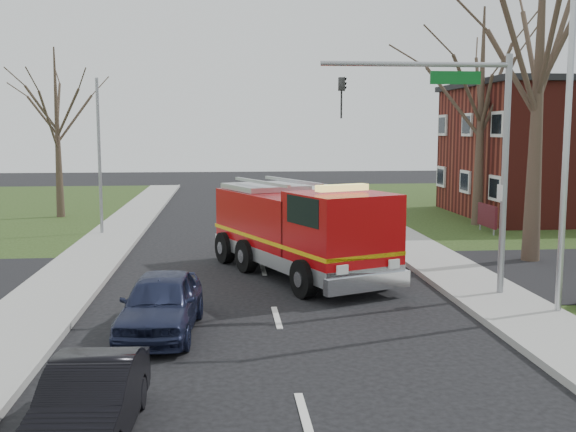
{
  "coord_description": "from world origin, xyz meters",
  "views": [
    {
      "loc": [
        -1.28,
        -16.59,
        4.75
      ],
      "look_at": [
        0.73,
        4.71,
        2.0
      ],
      "focal_mm": 42.0,
      "sensor_mm": 36.0,
      "label": 1
    }
  ],
  "objects": [
    {
      "name": "sidewalk_right",
      "position": [
        6.2,
        0.0,
        0.07
      ],
      "size": [
        2.4,
        80.0,
        0.15
      ],
      "primitive_type": "cube",
      "color": "#9C9C97",
      "rests_on": "ground"
    },
    {
      "name": "health_center_sign",
      "position": [
        10.5,
        12.5,
        0.88
      ],
      "size": [
        0.12,
        2.0,
        1.4
      ],
      "color": "#491119",
      "rests_on": "ground"
    },
    {
      "name": "bare_tree_left",
      "position": [
        -10.0,
        20.0,
        5.56
      ],
      "size": [
        4.5,
        4.5,
        9.0
      ],
      "color": "#32281D",
      "rests_on": "ground"
    },
    {
      "name": "utility_pole_far",
      "position": [
        -6.8,
        14.0,
        3.5
      ],
      "size": [
        0.14,
        0.14,
        7.0
      ],
      "primitive_type": "cylinder",
      "color": "gray",
      "rests_on": "ground"
    },
    {
      "name": "fire_engine",
      "position": [
        1.15,
        4.84,
        1.44
      ],
      "size": [
        5.5,
        8.3,
        3.17
      ],
      "rotation": [
        0.0,
        0.0,
        0.39
      ],
      "color": "#9F070A",
      "rests_on": "ground"
    },
    {
      "name": "streetlight_pole",
      "position": [
        7.14,
        -0.5,
        4.55
      ],
      "size": [
        1.48,
        0.16,
        8.4
      ],
      "color": "#B7BABF",
      "rests_on": "ground"
    },
    {
      "name": "parked_car_maroon",
      "position": [
        -2.8,
        -1.0,
        0.72
      ],
      "size": [
        2.0,
        4.32,
        1.43
      ],
      "primitive_type": "imported",
      "rotation": [
        0.0,
        0.0,
        -0.07
      ],
      "color": "#1B203B",
      "rests_on": "ground"
    },
    {
      "name": "parked_car_gray",
      "position": [
        -3.38,
        -6.48,
        0.61
      ],
      "size": [
        1.44,
        3.76,
        1.22
      ],
      "primitive_type": "imported",
      "rotation": [
        0.0,
        0.0,
        -0.04
      ],
      "color": "black",
      "rests_on": "ground"
    },
    {
      "name": "sidewalk_left",
      "position": [
        -6.2,
        0.0,
        0.07
      ],
      "size": [
        2.4,
        80.0,
        0.15
      ],
      "primitive_type": "cube",
      "color": "#9C9C97",
      "rests_on": "ground"
    },
    {
      "name": "ground",
      "position": [
        0.0,
        0.0,
        0.0
      ],
      "size": [
        120.0,
        120.0,
        0.0
      ],
      "primitive_type": "plane",
      "color": "black",
      "rests_on": "ground"
    },
    {
      "name": "bare_tree_far",
      "position": [
        11.0,
        15.0,
        6.49
      ],
      "size": [
        5.25,
        5.25,
        10.5
      ],
      "color": "#32281D",
      "rests_on": "ground"
    },
    {
      "name": "traffic_signal_mast",
      "position": [
        5.21,
        1.5,
        4.71
      ],
      "size": [
        5.29,
        0.18,
        6.8
      ],
      "color": "gray",
      "rests_on": "ground"
    },
    {
      "name": "bare_tree_near",
      "position": [
        9.5,
        6.0,
        7.41
      ],
      "size": [
        6.0,
        6.0,
        12.0
      ],
      "color": "#32281D",
      "rests_on": "ground"
    }
  ]
}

